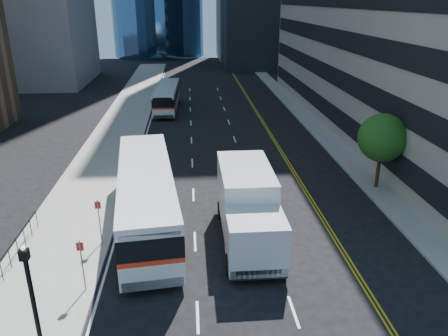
# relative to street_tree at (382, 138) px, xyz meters

# --- Properties ---
(ground) EXTENTS (160.00, 160.00, 0.00)m
(ground) POSITION_rel_street_tree_xyz_m (-9.00, -8.00, -3.64)
(ground) COLOR black
(ground) RESTS_ON ground
(sidewalk_west) EXTENTS (5.00, 90.00, 0.15)m
(sidewalk_west) POSITION_rel_street_tree_xyz_m (-19.50, 17.00, -3.57)
(sidewalk_west) COLOR gray
(sidewalk_west) RESTS_ON ground
(sidewalk_east) EXTENTS (2.00, 90.00, 0.15)m
(sidewalk_east) POSITION_rel_street_tree_xyz_m (-0.00, 17.00, -3.57)
(sidewalk_east) COLOR gray
(sidewalk_east) RESTS_ON ground
(street_tree) EXTENTS (3.20, 3.20, 5.10)m
(street_tree) POSITION_rel_street_tree_xyz_m (0.00, 0.00, 0.00)
(street_tree) COLOR #332114
(street_tree) RESTS_ON sidewalk_east
(lamp_post) EXTENTS (0.28, 0.28, 4.56)m
(lamp_post) POSITION_rel_street_tree_xyz_m (-18.00, -14.00, -0.92)
(lamp_post) COLOR black
(lamp_post) RESTS_ON sidewalk_west
(bus_front) EXTENTS (4.38, 13.49, 3.42)m
(bus_front) POSITION_rel_street_tree_xyz_m (-15.13, -3.97, -1.78)
(bus_front) COLOR silver
(bus_front) RESTS_ON ground
(bus_rear) EXTENTS (2.74, 10.85, 2.78)m
(bus_rear) POSITION_rel_street_tree_xyz_m (-15.17, 24.19, -2.12)
(bus_rear) COLOR silver
(bus_rear) RESTS_ON ground
(box_truck) EXTENTS (2.81, 7.94, 3.80)m
(box_truck) POSITION_rel_street_tree_xyz_m (-9.68, -6.09, -1.64)
(box_truck) COLOR silver
(box_truck) RESTS_ON ground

